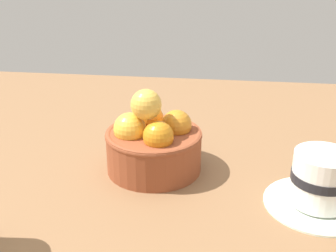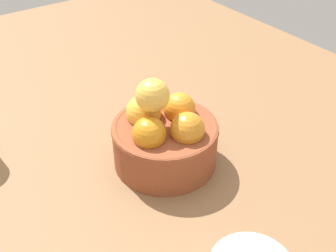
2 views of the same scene
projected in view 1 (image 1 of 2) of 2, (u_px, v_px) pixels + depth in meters
The scene contains 3 objects.
ground_plane at pixel (154, 181), 66.35cm from camera, with size 136.69×95.86×4.49cm, color brown.
terracotta_bowl at pixel (153, 142), 63.66cm from camera, with size 14.34×14.34×13.08cm.
coffee_cup at pixel (321, 183), 55.10cm from camera, with size 13.96×13.96×7.52cm.
Camera 1 is at (9.54, -56.90, 31.71)cm, focal length 45.93 mm.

